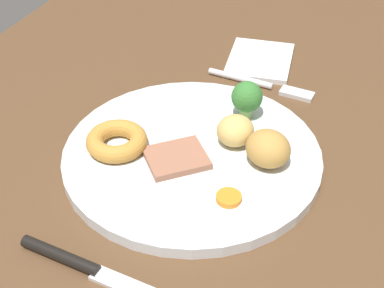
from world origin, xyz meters
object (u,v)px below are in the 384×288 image
Objects in this scene: dinner_plate at (192,156)px; roast_potato_right at (268,149)px; roast_potato_left at (235,131)px; folded_napkin at (260,60)px; broccoli_floret at (247,98)px; knife at (89,269)px; meat_slice_main at (176,158)px; carrot_coin_front at (229,198)px; yorkshire_pudding at (117,141)px; fork at (263,85)px.

dinner_plate is 9.02cm from roast_potato_right.
roast_potato_left reaches higher than folded_napkin.
broccoli_floret is at bearing -174.79° from roast_potato_left.
broccoli_floret is 16.34cm from folded_napkin.
broccoli_floret reaches higher than roast_potato_left.
roast_potato_left is 0.24× the size of knife.
broccoli_floret reaches higher than meat_slice_main.
knife is at bearing -7.90° from dinner_plate.
roast_potato_left is 1.64× the size of carrot_coin_front.
yorkshire_pudding is at bearing -76.28° from roast_potato_right.
dinner_plate reaches higher than fork.
dinner_plate is 18.89cm from knife.
dinner_plate is at bearing -50.76° from roast_potato_left.
roast_potato_left is at bearing -164.52° from carrot_coin_front.
roast_potato_left reaches higher than knife.
broccoli_floret is at bearing 158.56° from dinner_plate.
dinner_plate is at bearing -132.37° from carrot_coin_front.
dinner_plate is at bearing 108.81° from yorkshire_pudding.
fork is at bearing -176.15° from roast_potato_left.
roast_potato_right is 1.09× the size of broccoli_floret.
roast_potato_right reaches higher than meat_slice_main.
meat_slice_main is at bearing -97.09° from fork.
carrot_coin_front is 31.23cm from folded_napkin.
roast_potato_left is 4.91cm from roast_potato_right.
meat_slice_main is 0.60× the size of folded_napkin.
broccoli_floret reaches higher than yorkshire_pudding.
roast_potato_right is 18.18cm from fork.
roast_potato_right is at bearing 18.70° from folded_napkin.
meat_slice_main reaches higher than folded_napkin.
knife is at bearing -16.76° from roast_potato_left.
fork is (-24.38, -3.60, -1.32)cm from carrot_coin_front.
yorkshire_pudding reaches higher than meat_slice_main.
folded_napkin is (-27.38, 8.80, -2.02)cm from yorkshire_pudding.
folded_napkin is at bearing 178.55° from dinner_plate.
yorkshire_pudding is at bearing 112.95° from knife.
roast_potato_right reaches higher than folded_napkin.
roast_potato_left is at bearing 76.87° from knife.
dinner_plate is at bearing -21.44° from broccoli_floret.
yorkshire_pudding is at bearing -102.37° from carrot_coin_front.
roast_potato_right is 0.28× the size of knife.
carrot_coin_front reaches higher than folded_napkin.
yorkshire_pudding is 1.36× the size of roast_potato_right.
yorkshire_pudding is at bearing -17.83° from folded_napkin.
yorkshire_pudding is at bearing -44.91° from broccoli_floret.
fork is at bearing 170.67° from dinner_plate.
roast_potato_left is (-3.29, 4.03, 2.48)cm from dinner_plate.
roast_potato_left is 9.78cm from carrot_coin_front.
carrot_coin_front is (3.24, 14.79, -0.71)cm from yorkshire_pudding.
roast_potato_left is 0.92× the size of broccoli_floret.
roast_potato_right is 0.47× the size of folded_napkin.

